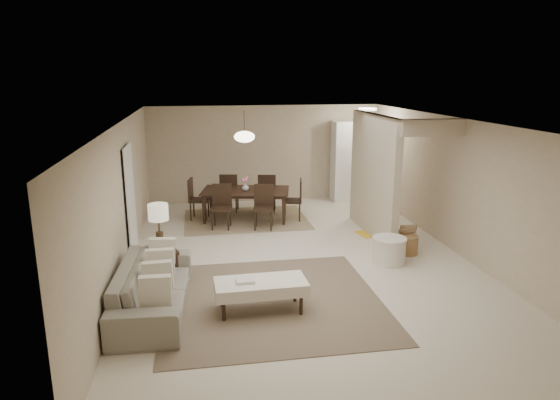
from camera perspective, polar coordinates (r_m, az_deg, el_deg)
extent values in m
plane|color=beige|center=(9.11, 2.24, -6.87)|extent=(9.00, 9.00, 0.00)
plane|color=white|center=(8.54, 2.40, 8.99)|extent=(9.00, 9.00, 0.00)
plane|color=#BCA88E|center=(13.09, -1.76, 5.30)|extent=(6.00, 0.00, 6.00)
plane|color=#BCA88E|center=(8.65, -17.53, -0.01)|extent=(0.00, 9.00, 9.00)
plane|color=#BCA88E|center=(9.80, 19.76, 1.43)|extent=(0.00, 9.00, 9.00)
cube|color=#BCA88E|center=(10.41, 10.63, 2.74)|extent=(0.15, 2.50, 2.50)
cube|color=black|center=(9.27, -16.77, -0.48)|extent=(0.04, 0.90, 2.04)
cube|color=white|center=(13.32, 8.56, 4.43)|extent=(1.20, 0.55, 2.10)
cylinder|color=white|center=(12.24, 9.97, 10.18)|extent=(0.44, 0.44, 0.05)
cube|color=brown|center=(7.56, -0.96, -11.41)|extent=(3.20, 3.20, 0.01)
imported|color=gray|center=(7.38, -14.31, -9.65)|extent=(2.40, 1.05, 0.69)
cube|color=white|center=(7.11, -2.21, -9.87)|extent=(1.30, 0.62, 0.17)
cylinder|color=black|center=(6.97, -6.44, -12.55)|extent=(0.05, 0.05, 0.29)
cylinder|color=black|center=(7.10, 2.42, -11.96)|extent=(0.05, 0.05, 0.29)
cylinder|color=black|center=(7.36, -6.64, -11.06)|extent=(0.05, 0.05, 0.29)
cylinder|color=black|center=(7.48, 1.73, -10.54)|extent=(0.05, 0.05, 0.29)
cube|color=black|center=(8.38, -13.40, -7.26)|extent=(0.61, 0.61, 0.53)
cylinder|color=#48361F|center=(8.24, -13.56, -4.58)|extent=(0.12, 0.12, 0.30)
cylinder|color=#48361F|center=(8.15, -13.68, -2.71)|extent=(0.03, 0.03, 0.26)
cylinder|color=beige|center=(8.10, -13.76, -1.36)|extent=(0.32, 0.32, 0.26)
cylinder|color=white|center=(9.10, 12.36, -5.66)|extent=(0.60, 0.60, 0.46)
cylinder|color=brown|center=(9.66, 14.29, -4.96)|extent=(0.45, 0.45, 0.35)
cube|color=#8D7B57|center=(11.59, -3.92, -2.21)|extent=(2.80, 2.10, 0.01)
imported|color=black|center=(11.50, -3.95, -0.59)|extent=(2.15, 1.47, 0.69)
imported|color=white|center=(11.39, -3.98, 1.50)|extent=(0.20, 0.20, 0.16)
cube|color=yellow|center=(10.79, 11.08, -3.71)|extent=(0.92, 0.65, 0.01)
cylinder|color=#48361F|center=(11.16, -4.12, 8.90)|extent=(0.02, 0.02, 0.50)
ellipsoid|color=#FFEAC6|center=(11.20, -4.09, 7.22)|extent=(0.46, 0.46, 0.25)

